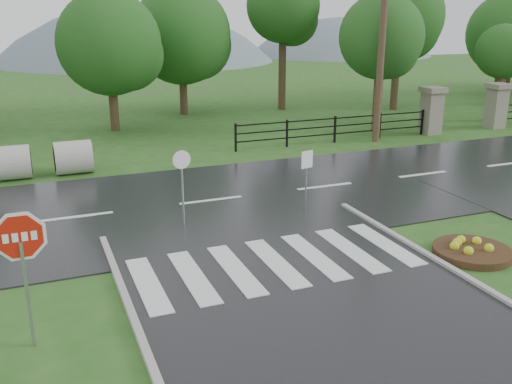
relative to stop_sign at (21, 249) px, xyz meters
name	(u,v)px	position (x,y,z in m)	size (l,w,h in m)	color
main_road	(211,202)	(5.33, 6.49, -1.85)	(90.00, 8.00, 0.04)	black
crosswalk	(276,262)	(5.33, 1.49, -1.79)	(6.50, 2.80, 0.02)	silver
pillar_west	(432,110)	(18.33, 12.49, -0.68)	(1.00, 1.00, 2.24)	gray
pillar_east	(496,105)	(22.33, 12.49, -0.68)	(1.00, 1.00, 2.24)	gray
fence_west	(335,127)	(13.08, 12.49, -1.13)	(9.58, 0.08, 1.20)	black
hills	(109,187)	(8.82, 61.49, -17.39)	(102.00, 48.00, 48.00)	slate
treeline	(150,122)	(6.33, 20.49, -1.85)	(83.20, 5.20, 10.00)	#1A4B17
stop_sign	(21,249)	(0.00, 0.00, 0.00)	(1.18, 0.06, 2.66)	#939399
flower_bed	(472,250)	(9.95, 0.21, -1.71)	(1.87, 1.87, 0.37)	#332111
reg_sign_small	(307,168)	(7.61, 4.49, -0.51)	(0.41, 0.13, 1.87)	#939399
reg_sign_round	(182,179)	(3.99, 4.71, -0.48)	(0.50, 0.08, 2.15)	#939399
utility_pole_east	(382,35)	(14.94, 11.99, 2.83)	(1.64, 0.31, 9.21)	#473523
entrance_tree_left	(381,37)	(16.25, 13.99, 2.64)	(4.01, 4.01, 6.54)	#3D2B1C
entrance_tree_right	(503,52)	(23.78, 13.99, 1.78)	(2.80, 2.80, 5.08)	#3D2B1C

